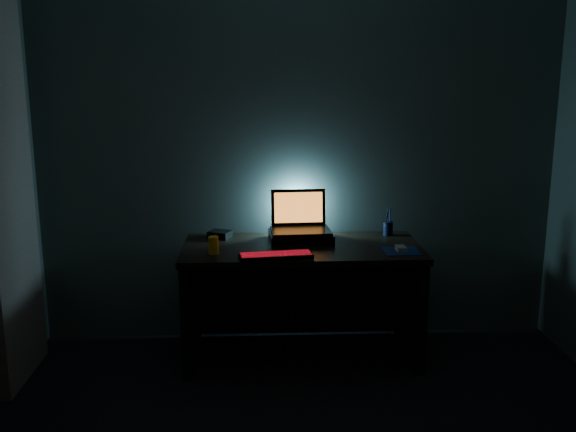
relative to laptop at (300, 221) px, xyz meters
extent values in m
cube|color=#444E4A|center=(0.00, 0.22, 0.38)|extent=(3.50, 0.00, 2.50)
cube|color=black|center=(0.00, -0.16, -0.14)|extent=(1.50, 0.70, 0.04)
cube|color=black|center=(-0.71, -0.16, -0.52)|extent=(0.06, 0.64, 0.71)
cube|color=black|center=(0.71, -0.16, -0.52)|extent=(0.06, 0.64, 0.71)
cube|color=black|center=(0.00, 0.17, -0.52)|extent=(1.38, 0.02, 0.65)
cube|color=#B3A08F|center=(-1.71, -0.36, 0.28)|extent=(0.06, 0.65, 2.30)
cube|color=black|center=(0.00, -0.05, -0.09)|extent=(0.42, 0.32, 0.06)
cube|color=black|center=(0.00, -0.05, -0.05)|extent=(0.39, 0.28, 0.02)
cube|color=black|center=(0.00, 0.08, 0.08)|extent=(0.36, 0.07, 0.24)
cube|color=orange|center=(0.00, 0.07, 0.08)|extent=(0.32, 0.05, 0.20)
cube|color=black|center=(-0.17, -0.43, -0.11)|extent=(0.45, 0.19, 0.02)
cube|color=red|center=(-0.17, -0.43, -0.09)|extent=(0.42, 0.17, 0.00)
cube|color=navy|center=(0.60, -0.32, -0.12)|extent=(0.23, 0.21, 0.00)
cube|color=gray|center=(0.60, -0.32, -0.10)|extent=(0.06, 0.10, 0.03)
cylinder|color=black|center=(0.60, 0.08, -0.07)|extent=(0.07, 0.07, 0.09)
cylinder|color=yellow|center=(-0.54, -0.33, -0.07)|extent=(0.08, 0.08, 0.11)
cube|color=black|center=(-0.53, 0.06, -0.10)|extent=(0.17, 0.16, 0.05)
sphere|color=#FF0C07|center=(-0.55, 0.01, -0.10)|extent=(0.01, 0.01, 0.01)
camera|label=1|loc=(-0.26, -4.07, 0.94)|focal=40.00mm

